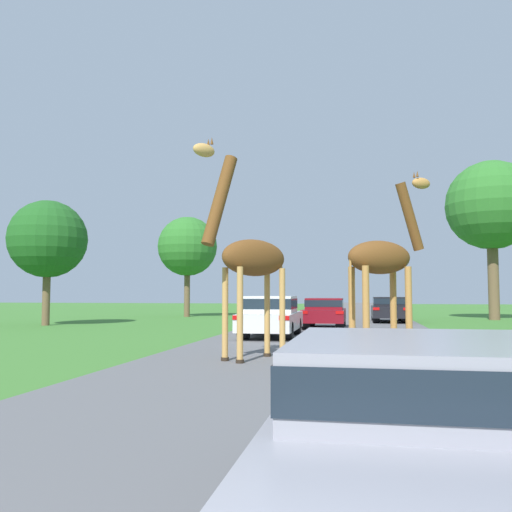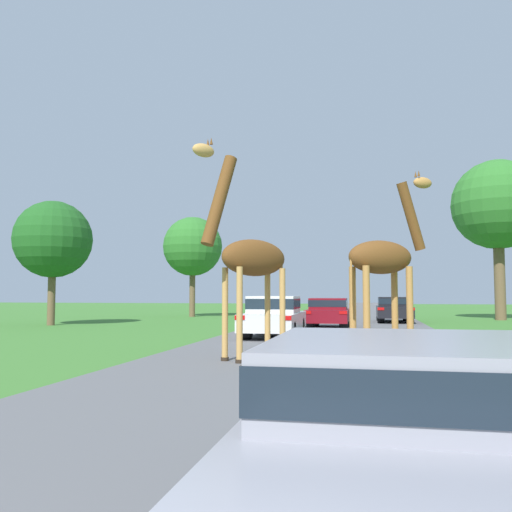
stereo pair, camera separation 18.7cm
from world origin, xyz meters
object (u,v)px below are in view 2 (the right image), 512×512
at_px(giraffe_near_road, 249,255).
at_px(car_far_ahead, 274,315).
at_px(car_queue_left, 328,312).
at_px(tree_left_edge, 497,205).
at_px(car_queue_right, 394,309).
at_px(car_lead_maroon, 419,435).
at_px(giraffe_companion, 384,262).
at_px(tree_far_right, 53,240).
at_px(tree_centre_back, 193,247).

xyz_separation_m(giraffe_near_road, car_far_ahead, (-0.56, 6.78, -1.67)).
bearing_deg(car_queue_left, tree_left_edge, 44.84).
bearing_deg(giraffe_near_road, car_far_ahead, -47.21).
distance_m(car_queue_right, tree_left_edge, 9.14).
relative_size(giraffe_near_road, car_far_ahead, 1.18).
distance_m(giraffe_near_road, car_lead_maroon, 9.48).
relative_size(giraffe_companion, car_far_ahead, 1.12).
distance_m(car_lead_maroon, tree_far_right, 25.58).
bearing_deg(tree_centre_back, car_queue_right, -17.44).
bearing_deg(tree_centre_back, car_lead_maroon, -69.36).
bearing_deg(tree_left_edge, car_queue_left, -135.16).
xyz_separation_m(giraffe_companion, tree_far_right, (-15.40, 9.73, 1.80)).
bearing_deg(car_far_ahead, car_queue_left, 73.03).
bearing_deg(car_lead_maroon, giraffe_companion, 89.18).
relative_size(car_lead_maroon, car_far_ahead, 1.03).
height_order(car_queue_right, car_far_ahead, car_far_ahead).
bearing_deg(car_queue_left, car_lead_maroon, -84.61).
height_order(giraffe_near_road, tree_far_right, tree_far_right).
bearing_deg(car_queue_right, giraffe_companion, -93.53).
relative_size(car_queue_right, car_queue_left, 1.07).
bearing_deg(car_far_ahead, tree_far_right, 158.36).
bearing_deg(car_queue_right, tree_left_edge, 28.14).
distance_m(car_queue_left, tree_far_right, 13.73).
relative_size(giraffe_near_road, tree_far_right, 0.83).
height_order(car_far_ahead, tree_far_right, tree_far_right).
relative_size(giraffe_near_road, giraffe_companion, 1.05).
distance_m(car_queue_left, car_far_ahead, 5.42).
xyz_separation_m(giraffe_companion, tree_centre_back, (-11.71, 20.17, 2.27)).
xyz_separation_m(giraffe_companion, car_far_ahead, (-3.69, 5.08, -1.58)).
distance_m(car_lead_maroon, car_queue_left, 20.88).
height_order(giraffe_near_road, tree_centre_back, tree_centre_back).
xyz_separation_m(car_queue_left, car_far_ahead, (-1.58, -5.18, 0.04)).
relative_size(giraffe_near_road, car_queue_right, 1.18).
bearing_deg(tree_far_right, giraffe_near_road, -42.97).
relative_size(giraffe_companion, car_queue_left, 1.20).
distance_m(car_far_ahead, tree_left_edge, 18.92).
distance_m(giraffe_near_road, car_far_ahead, 7.00).
xyz_separation_m(car_queue_right, tree_far_right, (-16.40, -6.44, 3.43)).
relative_size(car_queue_right, tree_left_edge, 0.46).
xyz_separation_m(giraffe_near_road, car_lead_maroon, (2.99, -8.82, -1.74)).
relative_size(car_queue_left, car_far_ahead, 0.94).
distance_m(giraffe_companion, car_lead_maroon, 10.65).
distance_m(giraffe_companion, tree_left_edge, 21.15).
bearing_deg(car_queue_left, tree_centre_back, 134.10).
bearing_deg(car_queue_left, car_queue_right, 62.22).
bearing_deg(car_far_ahead, car_queue_right, 67.06).
height_order(car_queue_left, car_far_ahead, car_far_ahead).
bearing_deg(car_lead_maroon, car_queue_right, 87.53).
distance_m(car_queue_right, tree_far_right, 17.95).
relative_size(giraffe_companion, tree_far_right, 0.79).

